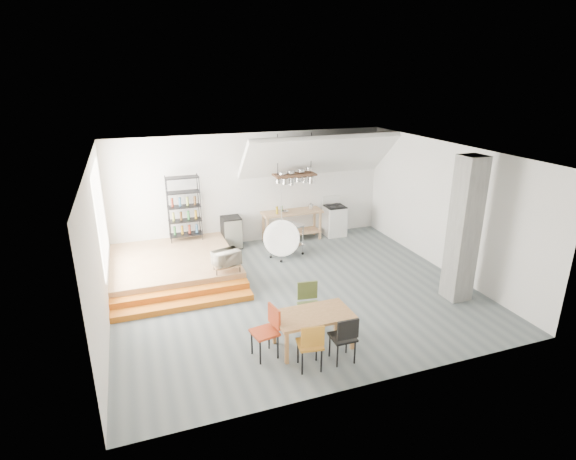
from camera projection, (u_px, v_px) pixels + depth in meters
name	position (u px, v px, depth m)	size (l,w,h in m)	color
floor	(294.00, 291.00, 10.39)	(8.00, 8.00, 0.00)	slate
wall_back	(252.00, 189.00, 12.96)	(8.00, 0.04, 3.20)	silver
wall_left	(99.00, 248.00, 8.58)	(0.04, 7.00, 3.20)	silver
wall_right	(445.00, 208.00, 11.13)	(0.04, 7.00, 3.20)	silver
ceiling	(295.00, 153.00, 9.33)	(8.00, 7.00, 0.02)	white
slope_ceiling	(318.00, 156.00, 12.69)	(4.40, 1.80, 0.15)	white
window_pane	(101.00, 216.00, 9.85)	(0.02, 2.50, 2.20)	white
platform	(174.00, 265.00, 11.30)	(3.00, 3.00, 0.40)	#A67953
step_lower	(184.00, 305.00, 9.61)	(3.00, 0.35, 0.13)	orange
step_upper	(182.00, 295.00, 9.90)	(3.00, 0.35, 0.27)	orange
concrete_column	(464.00, 230.00, 9.58)	(0.50, 0.50, 3.20)	slate
kitchen_counter	(292.00, 220.00, 13.33)	(1.80, 0.60, 0.91)	#A67953
stove	(334.00, 220.00, 13.83)	(0.60, 0.60, 1.18)	white
pot_rack	(296.00, 177.00, 12.69)	(1.20, 0.50, 1.43)	#3A2317
wire_shelving	(184.00, 207.00, 12.15)	(0.88, 0.38, 1.80)	black
microwave_shelf	(227.00, 265.00, 10.42)	(0.60, 0.40, 0.16)	#A67953
paper_lantern	(282.00, 238.00, 7.37)	(0.60, 0.60, 0.60)	white
dining_table	(313.00, 317.00, 8.10)	(1.42, 0.81, 0.67)	olive
chair_mustard	(311.00, 343.00, 7.45)	(0.47, 0.47, 0.90)	#A56A1C
chair_black	(345.00, 336.00, 7.65)	(0.42, 0.42, 0.89)	black
chair_olive	(309.00, 301.00, 8.75)	(0.47, 0.47, 0.93)	#4F602D
chair_red	(268.00, 327.00, 7.85)	(0.49, 0.49, 0.94)	#BB3D1A
rolling_cart	(287.00, 237.00, 12.16)	(0.98, 0.78, 0.86)	silver
mini_fridge	(231.00, 232.00, 12.85)	(0.53, 0.53, 0.91)	black
microwave	(226.00, 258.00, 10.36)	(0.61, 0.41, 0.34)	beige
bowl	(285.00, 212.00, 13.10)	(0.21, 0.21, 0.05)	silver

